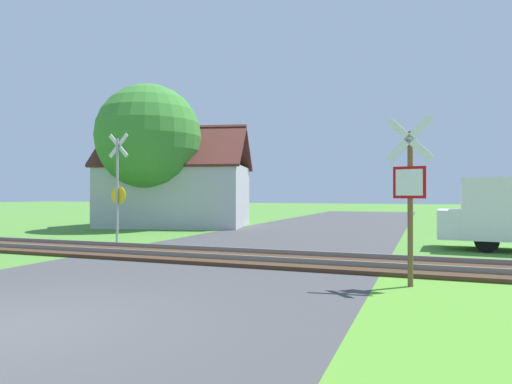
{
  "coord_description": "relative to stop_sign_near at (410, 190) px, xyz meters",
  "views": [
    {
      "loc": [
        5.06,
        -4.42,
        1.74
      ],
      "look_at": [
        0.5,
        7.78,
        1.8
      ],
      "focal_mm": 32.0,
      "sensor_mm": 36.0,
      "label": 1
    }
  ],
  "objects": [
    {
      "name": "crossing_sign_far",
      "position": [
        -10.04,
        4.51,
        0.29
      ],
      "size": [
        0.88,
        0.15,
        3.91
      ],
      "rotation": [
        0.0,
        0.0,
        -0.08
      ],
      "color": "#9E9EA5",
      "rests_on": "ground"
    },
    {
      "name": "house",
      "position": [
        -12.45,
        12.66,
        -0.02
      ],
      "size": [
        8.78,
        6.94,
        5.46
      ],
      "rotation": [
        0.0,
        0.0,
        0.24
      ],
      "color": "#B7B7BC",
      "rests_on": "ground"
    },
    {
      "name": "ground_plane",
      "position": [
        -4.77,
        -4.59,
        -1.82
      ],
      "size": [
        160.0,
        160.0,
        0.0
      ],
      "primitive_type": "plane",
      "color": "#4C8433"
    },
    {
      "name": "tree_left",
      "position": [
        -12.86,
        10.65,
        2.8
      ],
      "size": [
        5.3,
        5.3,
        7.28
      ],
      "color": "#513823",
      "rests_on": "ground"
    },
    {
      "name": "stop_sign_near",
      "position": [
        0.0,
        0.0,
        0.0
      ],
      "size": [
        0.86,
        0.22,
        3.21
      ],
      "rotation": [
        0.0,
        0.0,
        2.93
      ],
      "color": "brown",
      "rests_on": "ground"
    },
    {
      "name": "road_asphalt",
      "position": [
        -4.77,
        -2.59,
        -1.82
      ],
      "size": [
        8.26,
        80.0,
        0.01
      ],
      "primitive_type": "cube",
      "color": "#424244",
      "rests_on": "ground"
    },
    {
      "name": "rail_track",
      "position": [
        -4.77,
        2.2,
        -1.77
      ],
      "size": [
        60.0,
        2.6,
        0.22
      ],
      "color": "#422D1E",
      "rests_on": "ground"
    }
  ]
}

